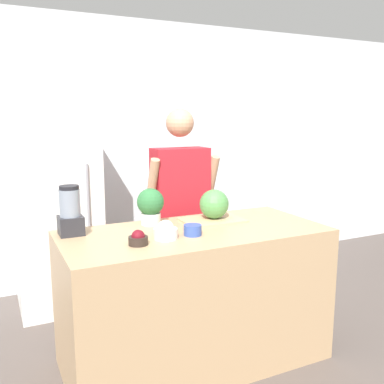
# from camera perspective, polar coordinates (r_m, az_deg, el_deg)

# --- Properties ---
(wall_back) EXTENTS (8.00, 0.06, 2.60)m
(wall_back) POSITION_cam_1_polar(r_m,az_deg,el_deg) (4.37, -9.73, 5.15)
(wall_back) COLOR silver
(wall_back) RESTS_ON ground_plane
(counter_island) EXTENTS (1.74, 0.81, 0.93)m
(counter_island) POSITION_cam_1_polar(r_m,az_deg,el_deg) (2.98, 0.35, -13.73)
(counter_island) COLOR tan
(counter_island) RESTS_ON ground_plane
(refrigerator) EXTENTS (0.69, 0.72, 1.67)m
(refrigerator) POSITION_cam_1_polar(r_m,az_deg,el_deg) (3.91, -17.68, -2.69)
(refrigerator) COLOR white
(refrigerator) RESTS_ON ground_plane
(person) EXTENTS (0.59, 0.27, 1.73)m
(person) POSITION_cam_1_polar(r_m,az_deg,el_deg) (3.52, -1.56, -2.77)
(person) COLOR gray
(person) RESTS_ON ground_plane
(cutting_board) EXTENTS (0.43, 0.29, 0.01)m
(cutting_board) POSITION_cam_1_polar(r_m,az_deg,el_deg) (3.07, 2.75, -3.78)
(cutting_board) COLOR tan
(cutting_board) RESTS_ON counter_island
(watermelon) EXTENTS (0.21, 0.21, 0.21)m
(watermelon) POSITION_cam_1_polar(r_m,az_deg,el_deg) (3.07, 2.97, -1.62)
(watermelon) COLOR #4C8C47
(watermelon) RESTS_ON cutting_board
(bowl_cherries) EXTENTS (0.12, 0.12, 0.09)m
(bowl_cherries) POSITION_cam_1_polar(r_m,az_deg,el_deg) (2.53, -7.19, -6.22)
(bowl_cherries) COLOR #2D231E
(bowl_cherries) RESTS_ON counter_island
(bowl_cream) EXTENTS (0.15, 0.15, 0.12)m
(bowl_cream) POSITION_cam_1_polar(r_m,az_deg,el_deg) (2.63, -3.54, -5.25)
(bowl_cream) COLOR white
(bowl_cream) RESTS_ON counter_island
(bowl_small_blue) EXTENTS (0.11, 0.11, 0.07)m
(bowl_small_blue) POSITION_cam_1_polar(r_m,az_deg,el_deg) (2.70, 0.08, -5.10)
(bowl_small_blue) COLOR #334C9E
(bowl_small_blue) RESTS_ON counter_island
(blender) EXTENTS (0.15, 0.15, 0.32)m
(blender) POSITION_cam_1_polar(r_m,az_deg,el_deg) (2.80, -15.93, -2.62)
(blender) COLOR #28282D
(blender) RESTS_ON counter_island
(potted_plant) EXTENTS (0.19, 0.19, 0.25)m
(potted_plant) POSITION_cam_1_polar(r_m,az_deg,el_deg) (2.96, -5.55, -1.74)
(potted_plant) COLOR beige
(potted_plant) RESTS_ON counter_island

